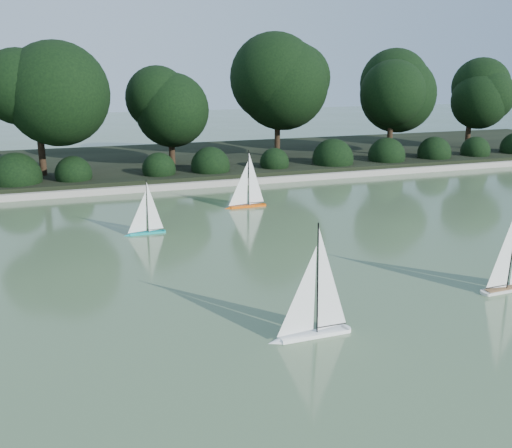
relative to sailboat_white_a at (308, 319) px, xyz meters
name	(u,v)px	position (x,y,z in m)	size (l,w,h in m)	color
ground	(264,312)	(-0.27, 0.93, -0.25)	(80.00, 80.00, 0.00)	#31492C
pond_coping	(155,187)	(-0.27, 9.93, -0.16)	(40.00, 0.35, 0.18)	gray
far_bank	(135,164)	(-0.27, 13.93, -0.10)	(40.00, 8.00, 0.30)	black
tree_line	(177,92)	(0.97, 12.37, 2.39)	(26.31, 3.93, 4.39)	black
shrub_hedge	(149,170)	(-0.27, 10.83, 0.20)	(29.10, 1.10, 1.10)	black
sailboat_white_a	(308,319)	(0.00, 0.00, 0.00)	(1.18, 0.20, 1.62)	white
sailboat_orange	(244,198)	(1.49, 7.11, -0.01)	(1.12, 0.20, 1.53)	#E65308
sailboat_teal	(143,225)	(-1.28, 5.54, -0.06)	(0.91, 0.18, 1.24)	#119C97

